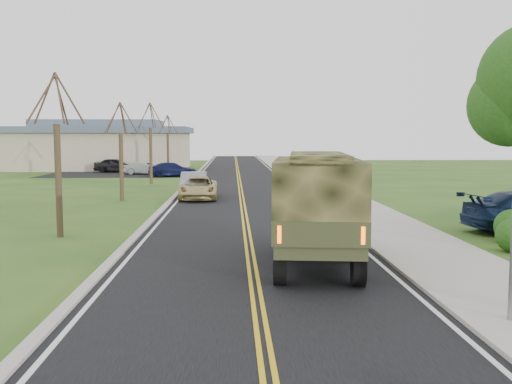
{
  "coord_description": "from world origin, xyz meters",
  "views": [
    {
      "loc": [
        -0.55,
        -11.31,
        3.72
      ],
      "look_at": [
        0.27,
        8.49,
        1.8
      ],
      "focal_mm": 40.0,
      "sensor_mm": 36.0,
      "label": 1
    }
  ],
  "objects": [
    {
      "name": "curb_right",
      "position": [
        4.15,
        40.0,
        0.06
      ],
      "size": [
        0.3,
        120.0,
        0.12
      ],
      "primitive_type": "cube",
      "color": "#9E998E",
      "rests_on": "ground"
    },
    {
      "name": "bare_tree_a",
      "position": [
        -7.0,
        10.0,
        2.63
      ],
      "size": [
        1.93,
        2.26,
        6.08
      ],
      "color": "#38281C",
      "rests_on": "ground"
    },
    {
      "name": "lot_car_dark",
      "position": [
        -12.84,
        49.15,
        0.75
      ],
      "size": [
        4.53,
        2.09,
        1.51
      ],
      "primitive_type": "imported",
      "rotation": [
        0.0,
        0.0,
        1.5
      ],
      "color": "black",
      "rests_on": "ground"
    },
    {
      "name": "sidewalk_right",
      "position": [
        5.9,
        40.0,
        0.05
      ],
      "size": [
        3.2,
        120.0,
        0.1
      ],
      "primitive_type": "cube",
      "color": "#9E998E",
      "rests_on": "ground"
    },
    {
      "name": "bare_tree_b",
      "position": [
        -7.0,
        22.0,
        2.48
      ],
      "size": [
        1.83,
        2.14,
        5.73
      ],
      "color": "#38281C",
      "rests_on": "ground"
    },
    {
      "name": "curb_left",
      "position": [
        -4.15,
        40.0,
        0.05
      ],
      "size": [
        0.3,
        120.0,
        0.1
      ],
      "primitive_type": "cube",
      "color": "#9E998E",
      "rests_on": "ground"
    },
    {
      "name": "bare_tree_d",
      "position": [
        -7.0,
        46.0,
        2.55
      ],
      "size": [
        1.88,
        2.2,
        5.91
      ],
      "color": "#38281C",
      "rests_on": "ground"
    },
    {
      "name": "ground",
      "position": [
        0.0,
        0.0,
        0.0
      ],
      "size": [
        160.0,
        160.0,
        0.0
      ],
      "primitive_type": "plane",
      "color": "#254B19",
      "rests_on": "ground"
    },
    {
      "name": "military_truck",
      "position": [
        1.86,
        4.82,
        1.87
      ],
      "size": [
        3.0,
        6.77,
        3.27
      ],
      "rotation": [
        0.0,
        0.0,
        -0.11
      ],
      "color": "black",
      "rests_on": "ground"
    },
    {
      "name": "commercial_building",
      "position": [
        -15.98,
        55.97,
        2.69
      ],
      "size": [
        25.5,
        21.5,
        5.65
      ],
      "color": "tan",
      "rests_on": "ground"
    },
    {
      "name": "lot_car_navy",
      "position": [
        -6.17,
        42.36,
        0.67
      ],
      "size": [
        4.94,
        3.07,
        1.34
      ],
      "primitive_type": "imported",
      "rotation": [
        0.0,
        0.0,
        1.85
      ],
      "color": "#0F133A",
      "rests_on": "ground"
    },
    {
      "name": "bare_tree_c",
      "position": [
        -7.0,
        34.0,
        2.78
      ],
      "size": [
        2.04,
        2.39,
        6.42
      ],
      "color": "#38281C",
      "rests_on": "ground"
    },
    {
      "name": "road",
      "position": [
        0.0,
        40.0,
        0.01
      ],
      "size": [
        8.0,
        120.0,
        0.01
      ],
      "primitive_type": "cube",
      "color": "black",
      "rests_on": "ground"
    },
    {
      "name": "sedan_silver",
      "position": [
        -3.0,
        24.59,
        0.75
      ],
      "size": [
        1.75,
        4.62,
        1.51
      ],
      "primitive_type": "imported",
      "rotation": [
        0.0,
        0.0,
        0.03
      ],
      "color": "#A1A2A6",
      "rests_on": "ground"
    },
    {
      "name": "lot_car_silver",
      "position": [
        -9.3,
        45.52,
        0.64
      ],
      "size": [
        4.06,
        2.11,
        1.27
      ],
      "primitive_type": "imported",
      "rotation": [
        0.0,
        0.0,
        1.36
      ],
      "color": "#A1A1A6",
      "rests_on": "ground"
    },
    {
      "name": "suv_champagne",
      "position": [
        -2.59,
        22.77,
        0.67
      ],
      "size": [
        2.29,
        4.84,
        1.33
      ],
      "primitive_type": "imported",
      "rotation": [
        0.0,
        0.0,
        0.02
      ],
      "color": "tan",
      "rests_on": "ground"
    }
  ]
}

